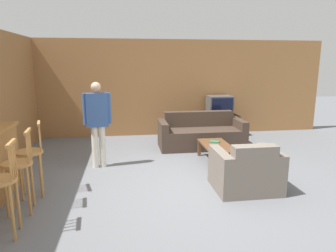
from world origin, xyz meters
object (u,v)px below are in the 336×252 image
(couch_far, at_px, (201,134))
(tv_unit, at_px, (219,125))
(bar_chair_far, at_px, (31,158))
(person_by_window, at_px, (97,120))
(bar_chair_near, at_px, (1,188))
(coffee_table, at_px, (217,147))
(armchair_near, at_px, (246,171))
(book_on_table, at_px, (215,142))
(bar_chair_mid, at_px, (19,170))
(tv, at_px, (219,105))

(couch_far, distance_m, tv_unit, 1.27)
(bar_chair_far, bearing_deg, person_by_window, 52.94)
(bar_chair_near, height_order, coffee_table, bar_chair_near)
(armchair_near, distance_m, book_on_table, 1.54)
(bar_chair_mid, xyz_separation_m, bar_chair_far, (-0.00, 0.52, 0.00))
(bar_chair_mid, height_order, couch_far, bar_chair_mid)
(bar_chair_near, height_order, bar_chair_mid, same)
(couch_far, distance_m, coffee_table, 1.19)
(tv, xyz_separation_m, person_by_window, (-3.06, -2.13, 0.09))
(bar_chair_mid, bearing_deg, armchair_near, 4.59)
(armchair_near, height_order, coffee_table, armchair_near)
(bar_chair_far, distance_m, tv, 5.15)
(person_by_window, bearing_deg, coffee_table, -1.98)
(bar_chair_far, xyz_separation_m, tv, (3.95, 3.30, 0.25))
(bar_chair_mid, bearing_deg, bar_chair_far, 90.04)
(armchair_near, bearing_deg, tv, 79.16)
(tv_unit, height_order, tv, tv)
(coffee_table, relative_size, person_by_window, 0.66)
(couch_far, distance_m, tv, 1.38)
(bar_chair_near, xyz_separation_m, coffee_table, (3.20, 2.19, -0.28))
(bar_chair_near, height_order, tv, bar_chair_near)
(bar_chair_near, xyz_separation_m, bar_chair_mid, (-0.00, 0.58, 0.00))
(armchair_near, height_order, person_by_window, person_by_window)
(bar_chair_near, bearing_deg, coffee_table, 34.43)
(couch_far, height_order, coffee_table, couch_far)
(coffee_table, xyz_separation_m, book_on_table, (0.02, 0.19, 0.07))
(bar_chair_far, distance_m, armchair_near, 3.29)
(bar_chair_far, height_order, coffee_table, bar_chair_far)
(couch_far, distance_m, person_by_window, 2.63)
(tv_unit, bearing_deg, coffee_table, -108.62)
(bar_chair_mid, height_order, bar_chair_far, same)
(bar_chair_far, bearing_deg, bar_chair_mid, -89.96)
(bar_chair_near, relative_size, bar_chair_far, 1.00)
(tv_unit, relative_size, person_by_window, 0.63)
(couch_far, xyz_separation_m, coffee_table, (0.02, -1.19, 0.02))
(bar_chair_near, height_order, person_by_window, person_by_window)
(couch_far, bearing_deg, coffee_table, -89.10)
(coffee_table, bearing_deg, tv, 71.35)
(bar_chair_far, xyz_separation_m, couch_far, (3.18, 2.28, -0.29))
(bar_chair_mid, relative_size, person_by_window, 0.69)
(tv, bearing_deg, tv_unit, 90.00)
(book_on_table, relative_size, person_by_window, 0.14)
(armchair_near, bearing_deg, book_on_table, 91.80)
(bar_chair_far, relative_size, person_by_window, 0.69)
(tv, bearing_deg, person_by_window, -145.21)
(tv, bearing_deg, armchair_near, -100.84)
(bar_chair_near, relative_size, book_on_table, 4.84)
(bar_chair_far, height_order, book_on_table, bar_chair_far)
(couch_far, bearing_deg, bar_chair_far, -144.35)
(bar_chair_far, relative_size, coffee_table, 1.04)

